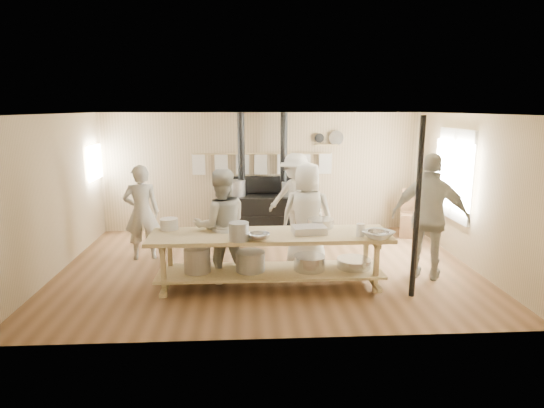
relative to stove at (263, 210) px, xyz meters
name	(u,v)px	position (x,y,z in m)	size (l,w,h in m)	color
ground	(267,267)	(0.01, -2.12, -0.52)	(7.00, 7.00, 0.00)	brown
room_shell	(267,174)	(0.01, -2.12, 1.10)	(7.00, 7.00, 7.00)	tan
window_right	(455,174)	(3.48, -1.52, 0.98)	(0.09, 1.50, 1.65)	beige
left_opening	(95,162)	(-3.44, -0.12, 1.08)	(0.00, 0.90, 0.90)	white
stove	(263,210)	(0.00, 0.00, 0.00)	(1.90, 0.75, 2.60)	black
towel_rail	(262,161)	(0.01, 0.28, 1.04)	(3.00, 0.04, 0.47)	#A0885B
back_wall_shelf	(329,140)	(1.47, 0.32, 1.48)	(0.63, 0.14, 0.32)	#A0885B
prep_table	(270,255)	(0.00, -3.02, 0.00)	(3.60, 0.90, 0.85)	#A0885B
support_post	(417,209)	(2.06, -3.47, 0.78)	(0.08, 0.08, 2.60)	black
cook_far_left	(142,212)	(-2.22, -1.54, 0.34)	(0.63, 0.41, 1.72)	#B8B4A3
cook_left	(221,226)	(-0.74, -2.68, 0.37)	(0.87, 0.68, 1.79)	#B8B4A3
cook_center	(307,216)	(0.68, -2.13, 0.38)	(0.88, 0.58, 1.81)	#B8B4A3
cook_right	(430,217)	(2.55, -2.77, 0.49)	(1.18, 0.49, 2.02)	#B8B4A3
cook_by_window	(296,198)	(0.65, -0.62, 0.39)	(1.17, 0.67, 1.82)	#B8B4A3
chair	(411,223)	(3.16, -0.36, -0.23)	(0.59, 0.59, 0.99)	brown
bowl_white_a	(217,225)	(-0.80, -2.69, 0.38)	(0.43, 0.43, 0.11)	white
bowl_steel_a	(259,237)	(-0.17, -3.35, 0.38)	(0.32, 0.32, 0.10)	silver
bowl_white_b	(378,235)	(1.56, -3.35, 0.38)	(0.43, 0.43, 0.10)	white
bowl_steel_b	(378,235)	(1.56, -3.35, 0.38)	(0.32, 0.32, 0.10)	silver
roasting_pan	(309,230)	(0.59, -3.03, 0.38)	(0.50, 0.33, 0.11)	#B2B2B7
mixing_bowl_large	(320,223)	(0.82, -2.69, 0.40)	(0.42, 0.42, 0.13)	silver
bucket_galv	(239,231)	(-0.45, -3.35, 0.46)	(0.28, 0.28, 0.26)	gray
deep_bowl_enamel	(169,224)	(-1.54, -2.69, 0.42)	(0.28, 0.28, 0.17)	white
pitcher	(360,230)	(1.32, -3.24, 0.42)	(0.12, 0.12, 0.19)	white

